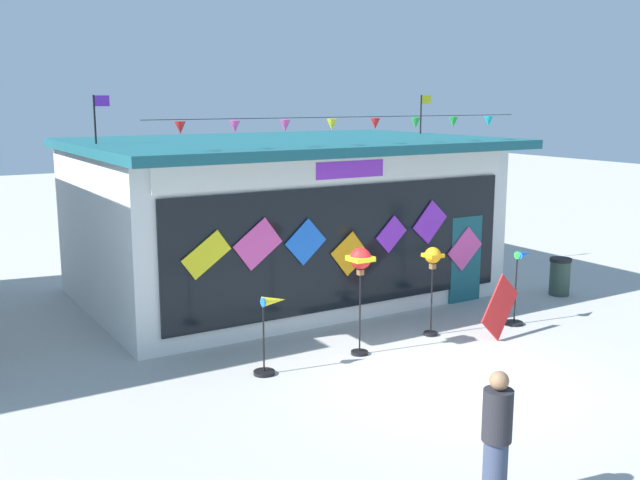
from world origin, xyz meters
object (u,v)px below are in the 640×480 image
wind_spinner_center_right (519,284)px  wind_spinner_left (360,267)px  trash_bin (560,276)px  display_kite_on_ground (500,307)px  wind_spinner_far_left (270,329)px  person_mid_plaza (496,441)px  kite_shop_building (281,216)px  wind_spinner_center_left (433,265)px

wind_spinner_center_right → wind_spinner_left: bearing=177.4°
wind_spinner_left → trash_bin: bearing=8.5°
display_kite_on_ground → wind_spinner_center_right: bearing=24.6°
wind_spinner_far_left → person_mid_plaza: (0.18, -5.17, 0.06)m
kite_shop_building → wind_spinner_left: (-0.90, -4.68, -0.22)m
wind_spinner_center_left → display_kite_on_ground: bearing=-37.7°
wind_spinner_center_left → trash_bin: bearing=9.6°
kite_shop_building → display_kite_on_ground: (2.01, -5.31, -1.27)m
wind_spinner_left → wind_spinner_center_left: wind_spinner_left is taller
wind_spinner_far_left → wind_spinner_center_right: wind_spinner_center_right is taller
wind_spinner_center_left → display_kite_on_ground: (1.06, -0.82, -0.83)m
wind_spinner_left → person_mid_plaza: bearing=-108.1°
wind_spinner_far_left → display_kite_on_ground: wind_spinner_far_left is taller
person_mid_plaza → wind_spinner_far_left: bearing=-30.5°
kite_shop_building → person_mid_plaza: size_ratio=5.61×
wind_spinner_center_right → trash_bin: size_ratio=1.73×
wind_spinner_left → person_mid_plaza: 5.48m
kite_shop_building → display_kite_on_ground: kite_shop_building is taller
wind_spinner_center_right → display_kite_on_ground: bearing=-155.4°
kite_shop_building → wind_spinner_left: kite_shop_building is taller
person_mid_plaza → wind_spinner_center_left: bearing=-65.9°
kite_shop_building → wind_spinner_left: bearing=-100.9°
person_mid_plaza → trash_bin: bearing=-85.6°
person_mid_plaza → wind_spinner_center_right: bearing=-80.7°
kite_shop_building → trash_bin: kite_shop_building is taller
kite_shop_building → trash_bin: (5.60, -3.70, -1.43)m
wind_spinner_center_right → display_kite_on_ground: size_ratio=1.36×
wind_spinner_center_left → wind_spinner_center_right: bearing=-10.0°
kite_shop_building → wind_spinner_far_left: bearing=-120.6°
trash_bin → wind_spinner_far_left: bearing=-173.5°
wind_spinner_center_right → wind_spinner_center_left: bearing=170.0°
trash_bin → display_kite_on_ground: bearing=-155.9°
wind_spinner_left → wind_spinner_center_left: (1.85, 0.18, -0.22)m
wind_spinner_far_left → display_kite_on_ground: (4.76, -0.65, -0.18)m
person_mid_plaza → trash_bin: 10.22m
wind_spinner_center_left → wind_spinner_far_left: bearing=-177.4°
person_mid_plaza → trash_bin: size_ratio=1.86×
trash_bin → display_kite_on_ground: (-3.59, -1.60, 0.16)m
wind_spinner_left → wind_spinner_center_right: (3.90, -0.18, -0.81)m
wind_spinner_left → wind_spinner_center_right: 3.99m
wind_spinner_center_right → kite_shop_building: bearing=121.7°
trash_bin → kite_shop_building: bearing=146.5°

